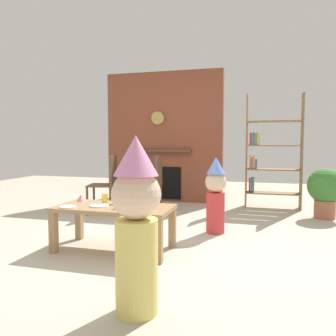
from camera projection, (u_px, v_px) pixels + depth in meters
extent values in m
plane|color=#BCB29E|center=(145.00, 242.00, 3.75)|extent=(12.00, 12.00, 0.00)
cube|color=brown|center=(164.00, 137.00, 6.29)|extent=(2.20, 0.18, 2.40)
cube|color=black|center=(163.00, 183.00, 6.26)|extent=(0.70, 0.02, 0.60)
cube|color=brown|center=(162.00, 151.00, 6.18)|extent=(1.10, 0.10, 0.04)
cylinder|color=tan|center=(158.00, 118.00, 6.17)|extent=(0.24, 0.04, 0.24)
cube|color=olive|center=(247.00, 151.00, 5.71)|extent=(0.02, 0.28, 1.90)
cube|color=olive|center=(302.00, 152.00, 5.48)|extent=(0.02, 0.28, 1.90)
cube|color=olive|center=(273.00, 193.00, 5.65)|extent=(0.86, 0.28, 0.02)
cube|color=olive|center=(273.00, 169.00, 5.62)|extent=(0.86, 0.28, 0.02)
cube|color=olive|center=(274.00, 146.00, 5.59)|extent=(0.86, 0.28, 0.02)
cube|color=olive|center=(274.00, 121.00, 5.56)|extent=(0.86, 0.28, 0.02)
cube|color=#B23333|center=(250.00, 185.00, 5.74)|extent=(0.03, 0.20, 0.23)
cube|color=#3359A5|center=(252.00, 184.00, 5.73)|extent=(0.02, 0.20, 0.25)
cube|color=#3F8C4C|center=(254.00, 184.00, 5.72)|extent=(0.02, 0.20, 0.25)
cube|color=gold|center=(250.00, 162.00, 5.71)|extent=(0.02, 0.20, 0.23)
cube|color=#8C4C99|center=(252.00, 163.00, 5.70)|extent=(0.02, 0.20, 0.19)
cube|color=#D87F3F|center=(254.00, 162.00, 5.69)|extent=(0.03, 0.20, 0.23)
cube|color=#4C4C51|center=(256.00, 164.00, 5.69)|extent=(0.03, 0.20, 0.16)
cube|color=#B23333|center=(251.00, 139.00, 5.68)|extent=(0.03, 0.20, 0.20)
cube|color=#3359A5|center=(253.00, 139.00, 5.67)|extent=(0.03, 0.20, 0.21)
cube|color=#3F8C4C|center=(256.00, 139.00, 5.66)|extent=(0.04, 0.20, 0.20)
cube|color=gold|center=(259.00, 139.00, 5.65)|extent=(0.04, 0.20, 0.19)
cube|color=#9E7A51|center=(114.00, 208.00, 3.43)|extent=(1.19, 0.58, 0.04)
cube|color=#9E7A51|center=(54.00, 232.00, 3.35)|extent=(0.07, 0.07, 0.42)
cube|color=#9E7A51|center=(159.00, 241.00, 3.06)|extent=(0.07, 0.07, 0.42)
cube|color=#9E7A51|center=(79.00, 221.00, 3.83)|extent=(0.07, 0.07, 0.42)
cube|color=#9E7A51|center=(172.00, 228.00, 3.53)|extent=(0.07, 0.07, 0.42)
cylinder|color=#F2CC4C|center=(105.00, 199.00, 3.56)|extent=(0.06, 0.06, 0.11)
cylinder|color=silver|center=(122.00, 203.00, 3.32)|extent=(0.07, 0.07, 0.11)
cylinder|color=#E5666B|center=(116.00, 200.00, 3.54)|extent=(0.08, 0.08, 0.09)
cylinder|color=#E5666B|center=(154.00, 203.00, 3.37)|extent=(0.08, 0.08, 0.09)
cylinder|color=#8CD18C|center=(150.00, 200.00, 3.48)|extent=(0.08, 0.08, 0.10)
cylinder|color=white|center=(68.00, 207.00, 3.36)|extent=(0.16, 0.16, 0.01)
cylinder|color=white|center=(99.00, 206.00, 3.42)|extent=(0.19, 0.19, 0.01)
cone|color=pink|center=(81.00, 198.00, 3.71)|extent=(0.10, 0.10, 0.07)
cube|color=silver|center=(137.00, 206.00, 3.43)|extent=(0.04, 0.15, 0.01)
cylinder|color=#E0CC66|center=(137.00, 266.00, 2.17)|extent=(0.28, 0.28, 0.62)
sphere|color=beige|center=(136.00, 195.00, 2.13)|extent=(0.32, 0.32, 0.32)
cone|color=pink|center=(136.00, 155.00, 2.11)|extent=(0.29, 0.29, 0.26)
cylinder|color=#D13838|center=(215.00, 213.00, 4.09)|extent=(0.22, 0.22, 0.50)
sphere|color=beige|center=(216.00, 182.00, 4.06)|extent=(0.26, 0.26, 0.26)
cone|color=#668CE5|center=(216.00, 166.00, 4.05)|extent=(0.23, 0.23, 0.21)
cube|color=brown|center=(102.00, 185.00, 5.21)|extent=(0.47, 0.47, 0.02)
cube|color=brown|center=(113.00, 170.00, 5.18)|extent=(0.11, 0.40, 0.45)
cylinder|color=brown|center=(94.00, 198.00, 5.42)|extent=(0.04, 0.04, 0.43)
cylinder|color=brown|center=(87.00, 201.00, 5.06)|extent=(0.04, 0.04, 0.43)
cylinder|color=brown|center=(116.00, 198.00, 5.39)|extent=(0.04, 0.04, 0.43)
cylinder|color=brown|center=(111.00, 202.00, 5.04)|extent=(0.04, 0.04, 0.43)
cube|color=brown|center=(147.00, 185.00, 5.20)|extent=(0.44, 0.44, 0.02)
cube|color=brown|center=(159.00, 170.00, 5.15)|extent=(0.07, 0.40, 0.45)
cylinder|color=brown|center=(139.00, 197.00, 5.43)|extent=(0.04, 0.04, 0.43)
cylinder|color=brown|center=(133.00, 201.00, 5.07)|extent=(0.04, 0.04, 0.43)
cylinder|color=brown|center=(161.00, 198.00, 5.37)|extent=(0.04, 0.04, 0.43)
cylinder|color=brown|center=(156.00, 202.00, 5.01)|extent=(0.04, 0.04, 0.43)
cylinder|color=#9E5B42|center=(325.00, 209.00, 4.89)|extent=(0.29, 0.29, 0.26)
sphere|color=#37762E|center=(325.00, 186.00, 4.86)|extent=(0.51, 0.51, 0.51)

